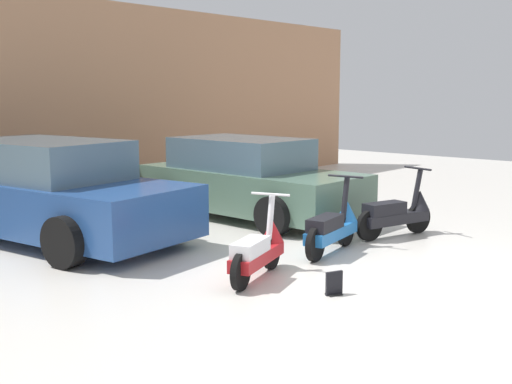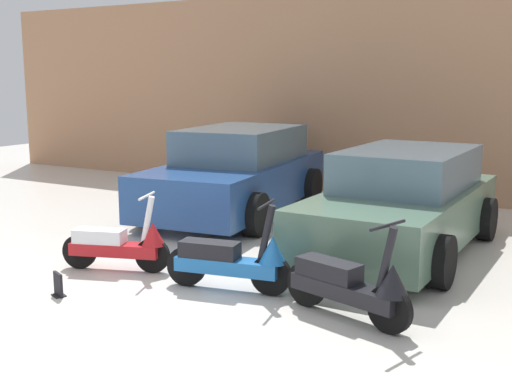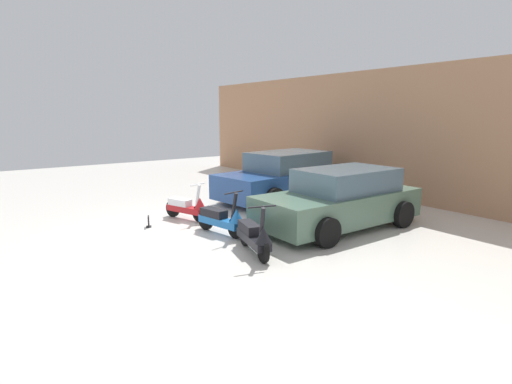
# 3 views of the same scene
# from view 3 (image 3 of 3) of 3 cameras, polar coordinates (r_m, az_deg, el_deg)

# --- Properties ---
(ground_plane) EXTENTS (28.00, 28.00, 0.00)m
(ground_plane) POSITION_cam_3_polar(r_m,az_deg,el_deg) (8.98, -12.02, -6.10)
(ground_plane) COLOR silver
(wall_back) EXTENTS (19.60, 0.12, 3.99)m
(wall_back) POSITION_cam_3_polar(r_m,az_deg,el_deg) (13.26, 17.56, 7.88)
(wall_back) COLOR tan
(wall_back) RESTS_ON ground_plane
(scooter_front_left) EXTENTS (1.32, 0.68, 0.96)m
(scooter_front_left) POSITION_cam_3_polar(r_m,az_deg,el_deg) (10.13, -9.77, -2.08)
(scooter_front_left) COLOR black
(scooter_front_left) RESTS_ON ground_plane
(scooter_front_right) EXTENTS (1.44, 0.59, 1.02)m
(scooter_front_right) POSITION_cam_3_polar(r_m,az_deg,el_deg) (8.79, -4.87, -3.82)
(scooter_front_right) COLOR black
(scooter_front_right) RESTS_ON ground_plane
(scooter_front_center) EXTENTS (1.44, 0.68, 1.03)m
(scooter_front_center) POSITION_cam_3_polar(r_m,az_deg,el_deg) (7.54, -0.22, -6.28)
(scooter_front_center) COLOR black
(scooter_front_center) RESTS_ON ground_plane
(car_rear_left) EXTENTS (2.50, 4.51, 1.47)m
(car_rear_left) POSITION_cam_3_polar(r_m,az_deg,el_deg) (12.44, 4.01, 2.19)
(car_rear_left) COLOR navy
(car_rear_left) RESTS_ON ground_plane
(car_rear_center) EXTENTS (1.98, 4.05, 1.37)m
(car_rear_center) POSITION_cam_3_polar(r_m,az_deg,el_deg) (9.50, 11.97, -1.06)
(car_rear_center) COLOR #51705B
(car_rear_center) RESTS_ON ground_plane
(placard_near_left_scooter) EXTENTS (0.20, 0.17, 0.26)m
(placard_near_left_scooter) POSITION_cam_3_polar(r_m,az_deg,el_deg) (9.75, -15.09, -4.18)
(placard_near_left_scooter) COLOR black
(placard_near_left_scooter) RESTS_ON ground_plane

